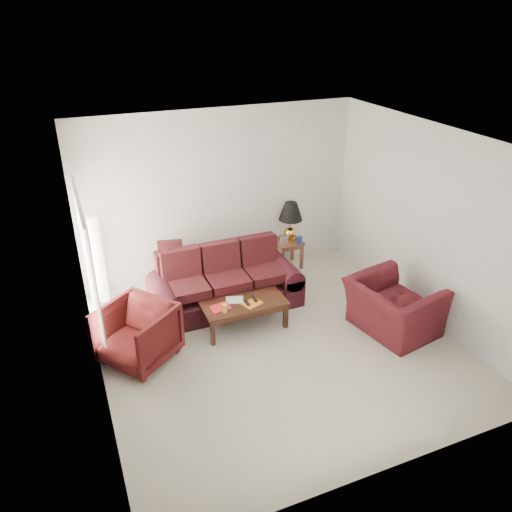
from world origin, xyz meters
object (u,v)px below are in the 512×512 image
at_px(end_table, 287,253).
at_px(sofa, 226,280).
at_px(floor_lamp, 98,261).
at_px(armchair_left, 137,334).
at_px(coffee_table, 244,314).
at_px(armchair_right, 393,307).

bearing_deg(end_table, sofa, -149.71).
distance_m(end_table, floor_lamp, 3.45).
xyz_separation_m(end_table, armchair_left, (-3.15, -1.74, 0.16)).
height_order(armchair_left, coffee_table, armchair_left).
bearing_deg(armchair_left, armchair_right, 40.75).
distance_m(floor_lamp, armchair_right, 4.74).
height_order(sofa, floor_lamp, floor_lamp).
relative_size(floor_lamp, armchair_left, 1.62).
bearing_deg(coffee_table, armchair_left, 173.06).
distance_m(armchair_right, coffee_table, 2.27).
distance_m(armchair_left, coffee_table, 1.67).
bearing_deg(armchair_right, floor_lamp, 46.92).
distance_m(floor_lamp, coffee_table, 2.56).
relative_size(end_table, coffee_table, 0.42).
distance_m(end_table, armchair_left, 3.60).
relative_size(sofa, end_table, 4.51).
bearing_deg(armchair_right, end_table, 2.30).
height_order(sofa, armchair_right, sofa).
bearing_deg(armchair_right, sofa, 42.67).
bearing_deg(end_table, armchair_left, -150.99).
relative_size(end_table, floor_lamp, 0.35).
xyz_separation_m(sofa, armchair_left, (-1.59, -0.84, -0.07)).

